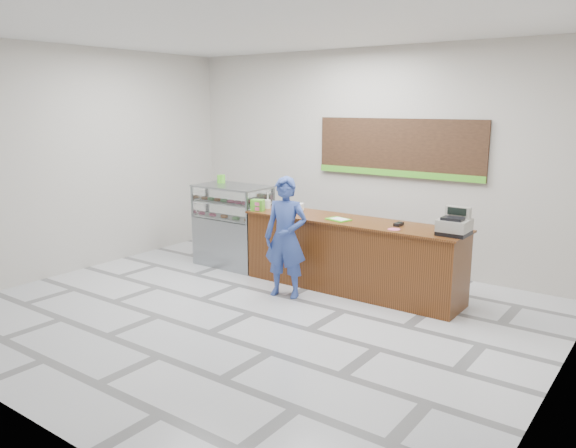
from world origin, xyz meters
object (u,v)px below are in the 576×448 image
Objects in this scene: cash_register at (455,225)px; display_case at (233,225)px; sales_counter at (351,255)px; serving_tray at (339,219)px; customer at (286,237)px.

display_case is at bearing 178.08° from cash_register.
sales_counter is 0.55m from serving_tray.
sales_counter is 1.62m from cash_register.
cash_register is at bearing 16.44° from serving_tray.
display_case is 1.77m from customer.
cash_register is 1.06× the size of serving_tray.
display_case reaches higher than sales_counter.
serving_tray is (2.08, -0.12, 0.36)m from display_case.
display_case is at bearing 141.18° from customer.
customer reaches higher than cash_register.
serving_tray is (-0.14, -0.12, 0.52)m from sales_counter.
display_case reaches higher than serving_tray.
serving_tray is at bearing -3.21° from display_case.
display_case is 0.80× the size of customer.
serving_tray is at bearing -178.87° from cash_register.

